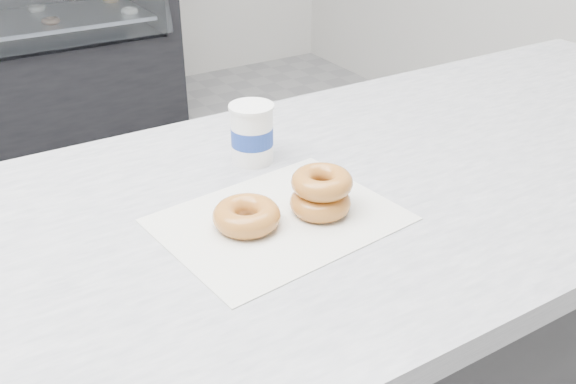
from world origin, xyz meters
name	(u,v)px	position (x,y,z in m)	size (l,w,h in m)	color
wax_paper	(279,220)	(0.36, -0.64, 0.90)	(0.34, 0.26, 0.00)	silver
donut_single	(247,216)	(0.31, -0.64, 0.92)	(0.10, 0.10, 0.03)	#C57A36
donut_stack	(321,192)	(0.43, -0.66, 0.93)	(0.10, 0.10, 0.06)	#C57A36
coffee_cup	(252,133)	(0.42, -0.45, 0.95)	(0.09, 0.09, 0.10)	white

